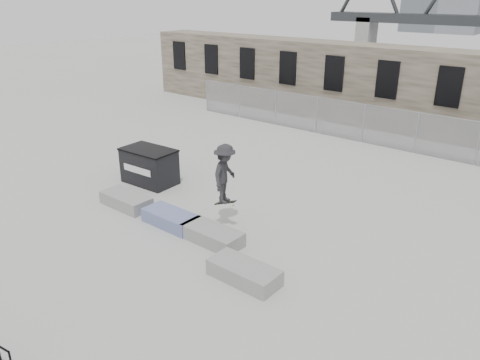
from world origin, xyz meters
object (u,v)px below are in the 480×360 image
Objects in this scene: planter_far_left at (126,200)px; planter_center_left at (171,218)px; planter_center_right at (212,235)px; dumpster at (149,166)px; planter_offset at (244,272)px; skateboarder at (225,174)px.

planter_far_left is 1.00× the size of planter_center_left.
dumpster reaches higher than planter_center_right.
planter_offset is 3.59m from skateboarder.
planter_far_left is at bearing -179.32° from planter_center_left.
planter_far_left is 2.34m from planter_center_left.
skateboarder is (-2.45, 2.06, 1.62)m from planter_offset.
dumpster is (-5.28, 2.01, 0.48)m from planter_center_right.
skateboarder is (1.47, 1.09, 1.62)m from planter_center_left.
dumpster is (-7.36, 3.00, 0.48)m from planter_offset.
planter_center_left and planter_center_right have the same top height.
planter_far_left is at bearing 171.51° from planter_offset.
planter_center_left is 0.88× the size of dumpster.
dumpster is (-3.43, 2.04, 0.48)m from planter_center_left.
planter_center_left is at bearing 0.68° from planter_far_left.
skateboarder is at bearing 140.02° from planter_offset.
planter_far_left is at bearing -65.23° from dumpster.
planter_center_left is at bearing 166.22° from planter_offset.
planter_center_left is 4.04m from planter_offset.
planter_offset is (3.93, -0.96, 0.00)m from planter_center_left.
planter_center_left and planter_offset have the same top height.
planter_offset is (6.26, -0.94, 0.00)m from planter_far_left.
planter_center_right is 0.94× the size of skateboarder.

